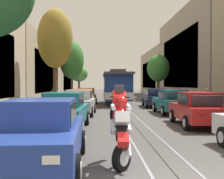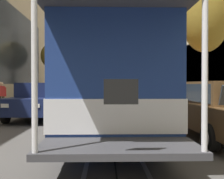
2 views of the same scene
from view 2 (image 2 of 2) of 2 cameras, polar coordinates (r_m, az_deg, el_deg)
ground_plane at (r=6.56m, az=0.18°, el=-12.13°), size 160.00×160.00×0.00m
parked_car_blue_near_left at (r=29.26m, az=4.74°, el=-0.39°), size 2.07×4.39×1.58m
parked_car_teal_second_left at (r=23.71m, az=6.68°, el=-0.70°), size 2.13×4.42×1.58m
parked_car_silver_mid_left at (r=17.96m, az=8.54°, el=-1.24°), size 2.13×4.42×1.58m
parked_car_orange_fourth_left at (r=13.07m, az=12.72°, el=-2.07°), size 2.02×4.37×1.58m
parked_car_brown_fifth_left at (r=7.79m, az=22.39°, el=-4.16°), size 2.12×4.41×1.58m
parked_car_white_near_right at (r=28.73m, az=-7.35°, el=-0.42°), size 2.14×4.42×1.58m
parked_car_red_second_right at (r=22.97m, az=-8.35°, el=-0.76°), size 2.11×4.41×1.58m
parked_car_teal_mid_right at (r=17.57m, az=-11.15°, el=-1.29°), size 2.02×4.37×1.58m
parked_car_navy_fourth_right at (r=12.07m, az=-15.53°, el=-2.33°), size 2.13×4.42×1.58m
street_tree_kerb_left_near at (r=27.12m, az=10.37°, el=8.37°), size 3.21×2.72×6.67m
street_tree_kerb_left_second at (r=15.25m, az=19.45°, el=15.87°), size 2.70×2.37×7.74m
street_tree_kerb_right_near at (r=28.50m, az=-12.00°, el=6.94°), size 3.14×2.67×6.03m
cable_car_trolley at (r=8.18m, az=-0.18°, el=2.21°), size 2.59×9.14×3.28m
motorcycle_with_rider at (r=29.16m, az=1.11°, el=0.01°), size 0.48×1.80×1.92m
pedestrian_on_right_pavement at (r=22.80m, az=-18.31°, el=-0.62°), size 0.55×0.42×1.56m
pedestrian_crossing_far at (r=16.59m, az=-22.71°, el=-1.00°), size 0.55×0.34×1.66m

